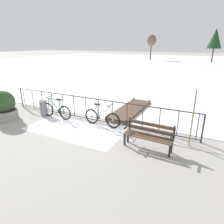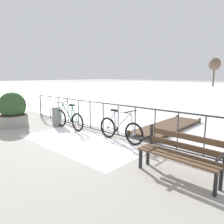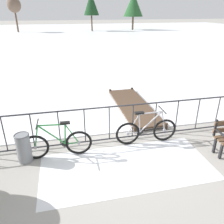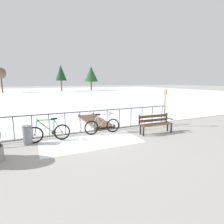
{
  "view_description": "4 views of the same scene",
  "coord_description": "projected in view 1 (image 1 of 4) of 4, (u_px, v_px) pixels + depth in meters",
  "views": [
    {
      "loc": [
        4.45,
        -6.88,
        3.29
      ],
      "look_at": [
        0.93,
        0.1,
        0.54
      ],
      "focal_mm": 31.15,
      "sensor_mm": 36.0,
      "label": 1
    },
    {
      "loc": [
        4.56,
        -4.91,
        1.95
      ],
      "look_at": [
        -0.23,
        0.33,
        0.71
      ],
      "focal_mm": 33.53,
      "sensor_mm": 36.0,
      "label": 2
    },
    {
      "loc": [
        -1.45,
        -5.3,
        3.37
      ],
      "look_at": [
        -0.22,
        0.18,
        0.81
      ],
      "focal_mm": 36.12,
      "sensor_mm": 36.0,
      "label": 3
    },
    {
      "loc": [
        -2.24,
        -7.79,
        2.43
      ],
      "look_at": [
        1.22,
        -0.09,
        0.95
      ],
      "focal_mm": 28.63,
      "sensor_mm": 36.0,
      "label": 4
    }
  ],
  "objects": [
    {
      "name": "ground_plane",
      "position": [
        93.0,
        121.0,
        8.78
      ],
      "size": [
        160.0,
        160.0,
        0.0
      ],
      "primitive_type": "plane",
      "color": "#9E9991"
    },
    {
      "name": "frozen_pond",
      "position": [
        183.0,
        65.0,
        32.7
      ],
      "size": [
        80.0,
        56.0,
        0.03
      ],
      "primitive_type": "cube",
      "color": "white",
      "rests_on": "ground"
    },
    {
      "name": "snow_patch",
      "position": [
        73.0,
        130.0,
        7.84
      ],
      "size": [
        3.98,
        1.8,
        0.01
      ],
      "primitive_type": "cube",
      "color": "white",
      "rests_on": "ground"
    },
    {
      "name": "railing_fence",
      "position": [
        92.0,
        109.0,
        8.59
      ],
      "size": [
        9.06,
        0.06,
        1.07
      ],
      "color": "#2D2D33",
      "rests_on": "ground"
    },
    {
      "name": "bicycle_near_railing",
      "position": [
        56.0,
        110.0,
        9.05
      ],
      "size": [
        1.71,
        0.52,
        0.97
      ],
      "color": "black",
      "rests_on": "ground"
    },
    {
      "name": "bicycle_second",
      "position": [
        102.0,
        118.0,
        8.16
      ],
      "size": [
        1.71,
        0.52,
        0.97
      ],
      "color": "black",
      "rests_on": "ground"
    },
    {
      "name": "park_bench",
      "position": [
        149.0,
        134.0,
        6.36
      ],
      "size": [
        1.62,
        0.55,
        0.89
      ],
      "color": "brown",
      "rests_on": "ground"
    },
    {
      "name": "planter_with_shrub",
      "position": [
        4.0,
        106.0,
        8.8
      ],
      "size": [
        1.09,
        1.09,
        1.33
      ],
      "color": "gray",
      "rests_on": "ground"
    },
    {
      "name": "trash_bin",
      "position": [
        44.0,
        108.0,
        9.37
      ],
      "size": [
        0.35,
        0.35,
        0.73
      ],
      "color": "gray",
      "rests_on": "ground"
    },
    {
      "name": "oar_upright",
      "position": [
        193.0,
        114.0,
        6.31
      ],
      "size": [
        0.04,
        0.16,
        1.98
      ],
      "color": "#937047",
      "rests_on": "ground"
    },
    {
      "name": "wooden_dock",
      "position": [
        131.0,
        109.0,
        10.04
      ],
      "size": [
        1.1,
        3.62,
        0.2
      ],
      "color": "#4C3828",
      "rests_on": "ground"
    },
    {
      "name": "tree_far_west",
      "position": [
        151.0,
        41.0,
        41.14
      ],
      "size": [
        2.07,
        2.07,
        5.15
      ],
      "color": "brown",
      "rests_on": "ground"
    },
    {
      "name": "tree_centre",
      "position": [
        215.0,
        38.0,
        35.39
      ],
      "size": [
        2.54,
        2.54,
        6.01
      ],
      "color": "brown",
      "rests_on": "ground"
    }
  ]
}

